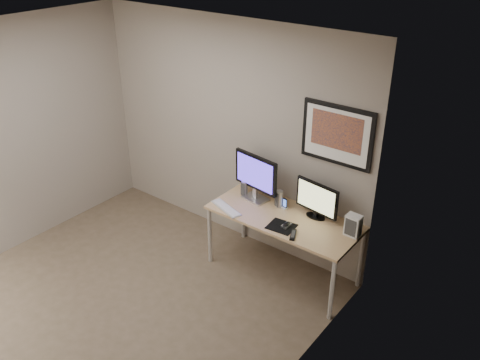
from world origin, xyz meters
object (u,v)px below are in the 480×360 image
Objects in this scene: monitor_large at (256,176)px; desk at (284,222)px; monitor_tv at (317,200)px; speaker_right at (279,199)px; framed_art at (337,135)px; phone_dock at (285,203)px; keyboard at (226,208)px; fan_unit at (353,225)px; speaker_left at (245,188)px.

desk is at bearing -5.36° from monitor_large.
monitor_tv is 0.44m from speaker_right.
framed_art is 3.97× the size of speaker_right.
keyboard is at bearing -131.59° from phone_dock.
framed_art is 6.26× the size of phone_dock.
fan_unit is at bearing 33.73° from keyboard.
speaker_right reaches higher than desk.
speaker_left reaches higher than phone_dock.
phone_dock is (-0.43, -0.19, -0.83)m from framed_art.
monitor_large reaches higher than fan_unit.
monitor_large is 3.05× the size of speaker_right.
phone_dock is 0.63m from keyboard.
monitor_large is 1.34× the size of keyboard.
framed_art is at bearing 39.16° from speaker_right.
desk is at bearing -23.97° from speaker_right.
monitor_tv is (0.27, 0.18, 0.28)m from desk.
phone_dock is 0.80m from fan_unit.
speaker_left is (-0.86, -0.07, -0.13)m from monitor_tv.
monitor_tv is 0.88m from speaker_left.
phone_dock is 0.28× the size of keyboard.
framed_art is 1.26m from speaker_left.
speaker_right is (-0.15, 0.14, 0.16)m from desk.
fan_unit reaches higher than speaker_right.
phone_dock is at bearing 20.97° from speaker_right.
speaker_left is 0.37m from keyboard.
keyboard is (-0.13, -0.35, -0.28)m from monitor_large.
framed_art is at bearing 50.21° from keyboard.
speaker_left is 0.91× the size of speaker_right.
phone_dock is at bearing -165.04° from monitor_tv.
fan_unit reaches higher than speaker_left.
phone_dock is at bearing 56.28° from keyboard.
monitor_large is 0.47m from keyboard.
desk is at bearing -136.54° from framed_art.
desk is 8.46× the size of speaker_right.
framed_art reaches higher than keyboard.
phone_dock is at bearing 13.36° from monitor_large.
fan_unit is at bearing 8.45° from monitor_large.
monitor_large is at bearing -176.67° from fan_unit.
monitor_large is (-0.80, -0.22, -0.60)m from framed_art.
framed_art is 1.74× the size of keyboard.
desk is 2.77× the size of monitor_large.
desk is 7.16× the size of fan_unit.
monitor_large is (-0.45, 0.11, 0.36)m from desk.
phone_dock is at bearing -178.90° from fan_unit.
monitor_tv is at bearing 45.09° from keyboard.
monitor_tv is at bearing 34.11° from desk.
desk is at bearing -49.15° from phone_dock.
speaker_left is at bearing -176.91° from fan_unit.
desk is 0.63m from speaker_left.
monitor_tv reaches higher than desk.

